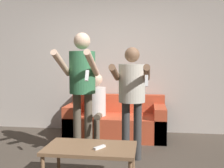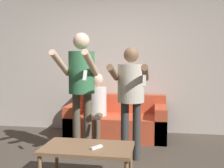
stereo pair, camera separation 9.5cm
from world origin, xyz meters
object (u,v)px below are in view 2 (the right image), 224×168
(couch, at_px, (117,122))
(coffee_table, at_px, (88,150))
(remote_on_table, at_px, (96,147))
(person_standing_right, at_px, (131,90))
(person_standing_left, at_px, (81,79))
(person_seated, at_px, (96,103))

(couch, distance_m, coffee_table, 1.91)
(coffee_table, relative_size, remote_on_table, 6.67)
(couch, distance_m, person_standing_right, 1.34)
(remote_on_table, bearing_deg, coffee_table, 155.45)
(person_standing_left, distance_m, remote_on_table, 1.17)
(coffee_table, height_order, remote_on_table, remote_on_table)
(person_standing_right, xyz_separation_m, remote_on_table, (-0.28, -0.87, -0.52))
(person_standing_right, bearing_deg, coffee_table, -115.07)
(person_seated, distance_m, remote_on_table, 1.86)
(person_standing_left, height_order, person_seated, person_standing_left)
(person_standing_left, height_order, coffee_table, person_standing_left)
(couch, height_order, person_standing_left, person_standing_left)
(person_standing_right, bearing_deg, couch, 107.58)
(couch, bearing_deg, person_standing_right, -72.42)
(couch, relative_size, coffee_table, 1.79)
(couch, distance_m, person_seated, 0.53)
(couch, bearing_deg, person_seated, -156.38)
(coffee_table, bearing_deg, remote_on_table, -24.55)
(person_standing_left, xyz_separation_m, person_seated, (-0.00, 0.93, -0.48))
(person_standing_right, distance_m, person_seated, 1.20)
(person_standing_left, xyz_separation_m, person_standing_right, (0.68, 0.00, -0.14))
(couch, relative_size, remote_on_table, 11.96)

